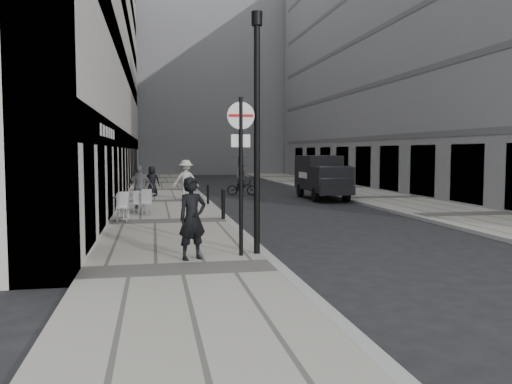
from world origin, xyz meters
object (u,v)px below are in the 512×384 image
sign_post (241,155)px  panel_van (321,175)px  walking_man (192,218)px  cyclist (242,183)px  lamppost (257,121)px

sign_post → panel_van: size_ratio=0.74×
walking_man → sign_post: 1.79m
walking_man → cyclist: (4.07, 18.29, -0.31)m
walking_man → sign_post: bearing=-11.6°
walking_man → cyclist: walking_man is taller
panel_van → walking_man: bearing=-116.1°
walking_man → lamppost: bearing=-8.6°
panel_van → cyclist: panel_van is taller
walking_man → cyclist: size_ratio=0.99×
walking_man → lamppost: 2.67m
panel_van → cyclist: bearing=139.7°
sign_post → panel_van: 16.28m
lamppost → cyclist: size_ratio=3.02×
walking_man → lamppost: (1.51, 0.44, 2.15)m
lamppost → cyclist: lamppost is taller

